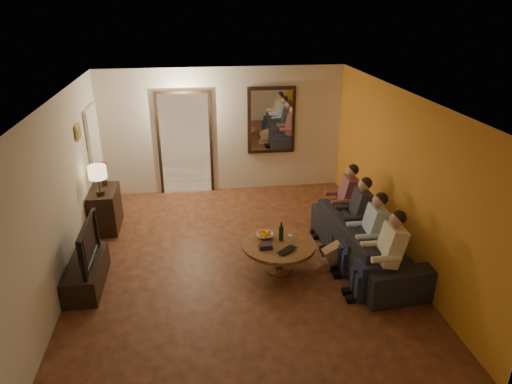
{
  "coord_description": "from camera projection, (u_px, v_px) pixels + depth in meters",
  "views": [
    {
      "loc": [
        -0.62,
        -6.19,
        3.86
      ],
      "look_at": [
        0.3,
        0.3,
        1.05
      ],
      "focal_mm": 32.0,
      "sensor_mm": 36.0,
      "label": 1
    }
  ],
  "objects": [
    {
      "name": "right_wall",
      "position": [
        399.0,
        177.0,
        7.04
      ],
      "size": [
        0.02,
        6.0,
        2.6
      ],
      "primitive_type": "cube",
      "color": "beige",
      "rests_on": "floor"
    },
    {
      "name": "art_canvas",
      "position": [
        79.0,
        132.0,
        7.37
      ],
      "size": [
        0.01,
        0.22,
        0.18
      ],
      "primitive_type": "cube",
      "color": "brown",
      "rests_on": "left_wall"
    },
    {
      "name": "person_d",
      "position": [
        343.0,
        203.0,
        7.81
      ],
      "size": [
        0.6,
        0.4,
        1.2
      ],
      "primitive_type": null,
      "color": "tan",
      "rests_on": "sofa"
    },
    {
      "name": "table_lamp",
      "position": [
        99.0,
        180.0,
        7.68
      ],
      "size": [
        0.3,
        0.3,
        0.54
      ],
      "primitive_type": null,
      "color": "beige",
      "rests_on": "dresser"
    },
    {
      "name": "kitchen_doorway",
      "position": [
        185.0,
        144.0,
        9.43
      ],
      "size": [
        1.0,
        0.06,
        2.1
      ],
      "primitive_type": "cube",
      "color": "#FFE0A5",
      "rests_on": "floor"
    },
    {
      "name": "left_wall",
      "position": [
        62.0,
        195.0,
        6.4
      ],
      "size": [
        0.02,
        6.0,
        2.6
      ],
      "primitive_type": "cube",
      "color": "beige",
      "rests_on": "floor"
    },
    {
      "name": "flower_vase",
      "position": [
        103.0,
        174.0,
        8.1
      ],
      "size": [
        0.14,
        0.14,
        0.44
      ],
      "primitive_type": null,
      "color": "red",
      "rests_on": "dresser"
    },
    {
      "name": "mirror_glass",
      "position": [
        272.0,
        121.0,
        9.44
      ],
      "size": [
        0.86,
        0.02,
        1.26
      ],
      "primitive_type": "cube",
      "color": "white",
      "rests_on": "back_wall"
    },
    {
      "name": "tv",
      "position": [
        82.0,
        243.0,
        6.37
      ],
      "size": [
        1.04,
        0.14,
        0.6
      ],
      "primitive_type": "imported",
      "rotation": [
        0.0,
        0.0,
        1.57
      ],
      "color": "black",
      "rests_on": "tv_stand"
    },
    {
      "name": "person_a",
      "position": [
        385.0,
        258.0,
        6.18
      ],
      "size": [
        0.6,
        0.4,
        1.2
      ],
      "primitive_type": null,
      "color": "tan",
      "rests_on": "sofa"
    },
    {
      "name": "dresser",
      "position": [
        106.0,
        209.0,
        8.14
      ],
      "size": [
        0.45,
        0.83,
        0.74
      ],
      "primitive_type": "cube",
      "color": "black",
      "rests_on": "floor"
    },
    {
      "name": "bowl",
      "position": [
        265.0,
        235.0,
        7.01
      ],
      "size": [
        0.26,
        0.26,
        0.06
      ],
      "primitive_type": "imported",
      "color": "white",
      "rests_on": "coffee_table"
    },
    {
      "name": "coffee_table",
      "position": [
        279.0,
        256.0,
        6.94
      ],
      "size": [
        1.28,
        1.28,
        0.45
      ],
      "primitive_type": "cylinder",
      "rotation": [
        0.0,
        0.0,
        -0.17
      ],
      "color": "#5C301B",
      "rests_on": "floor"
    },
    {
      "name": "laptop",
      "position": [
        289.0,
        252.0,
        6.6
      ],
      "size": [
        0.39,
        0.37,
        0.03
      ],
      "primitive_type": "imported",
      "rotation": [
        0.0,
        0.0,
        0.68
      ],
      "color": "black",
      "rests_on": "coffee_table"
    },
    {
      "name": "person_b",
      "position": [
        369.0,
        237.0,
        6.72
      ],
      "size": [
        0.6,
        0.4,
        1.2
      ],
      "primitive_type": null,
      "color": "tan",
      "rests_on": "sofa"
    },
    {
      "name": "white_door",
      "position": [
        97.0,
        160.0,
        8.61
      ],
      "size": [
        0.06,
        0.85,
        2.04
      ],
      "primitive_type": "cube",
      "color": "white",
      "rests_on": "floor"
    },
    {
      "name": "ceiling",
      "position": [
        237.0,
        97.0,
        6.21
      ],
      "size": [
        5.0,
        6.0,
        0.01
      ],
      "primitive_type": "cube",
      "color": "white",
      "rests_on": "back_wall"
    },
    {
      "name": "mirror_frame",
      "position": [
        271.0,
        120.0,
        9.46
      ],
      "size": [
        1.0,
        0.05,
        1.4
      ],
      "primitive_type": "cube",
      "color": "black",
      "rests_on": "back_wall"
    },
    {
      "name": "orange_accent",
      "position": [
        399.0,
        177.0,
        7.04
      ],
      "size": [
        0.01,
        6.0,
        2.6
      ],
      "primitive_type": "cube",
      "color": "orange",
      "rests_on": "right_wall"
    },
    {
      "name": "back_wall",
      "position": [
        223.0,
        131.0,
        9.45
      ],
      "size": [
        5.0,
        0.02,
        2.6
      ],
      "primitive_type": "cube",
      "color": "beige",
      "rests_on": "floor"
    },
    {
      "name": "tv_stand",
      "position": [
        87.0,
        273.0,
        6.56
      ],
      "size": [
        0.45,
        1.17,
        0.39
      ],
      "primitive_type": "cube",
      "color": "black",
      "rests_on": "floor"
    },
    {
      "name": "person_c",
      "position": [
        355.0,
        219.0,
        7.27
      ],
      "size": [
        0.6,
        0.4,
        1.2
      ],
      "primitive_type": null,
      "color": "tan",
      "rests_on": "sofa"
    },
    {
      "name": "door_trim",
      "position": [
        185.0,
        145.0,
        9.42
      ],
      "size": [
        1.12,
        0.04,
        2.22
      ],
      "primitive_type": "cube",
      "color": "black",
      "rests_on": "floor"
    },
    {
      "name": "framed_art",
      "position": [
        78.0,
        132.0,
        7.37
      ],
      "size": [
        0.03,
        0.28,
        0.24
      ],
      "primitive_type": "cube",
      "color": "#B28C33",
      "rests_on": "left_wall"
    },
    {
      "name": "sofa",
      "position": [
        367.0,
        241.0,
        7.1
      ],
      "size": [
        2.54,
        1.17,
        0.72
      ],
      "primitive_type": "imported",
      "rotation": [
        0.0,
        0.0,
        1.65
      ],
      "color": "black",
      "rests_on": "floor"
    },
    {
      "name": "fridge_glimpse",
      "position": [
        198.0,
        151.0,
        9.52
      ],
      "size": [
        0.45,
        0.03,
        1.7
      ],
      "primitive_type": "cube",
      "color": "silver",
      "rests_on": "floor"
    },
    {
      "name": "wine_bottle",
      "position": [
        281.0,
        231.0,
        6.88
      ],
      "size": [
        0.07,
        0.07,
        0.31
      ],
      "primitive_type": null,
      "color": "black",
      "rests_on": "coffee_table"
    },
    {
      "name": "book_stack",
      "position": [
        266.0,
        246.0,
        6.71
      ],
      "size": [
        0.2,
        0.15,
        0.07
      ],
      "primitive_type": null,
      "color": "black",
      "rests_on": "coffee_table"
    },
    {
      "name": "oranges",
      "position": [
        265.0,
        232.0,
        6.98
      ],
      "size": [
        0.2,
        0.2,
        0.08
      ],
      "primitive_type": null,
      "color": "#FC9E15",
      "rests_on": "bowl"
    },
    {
      "name": "dog",
      "position": [
        338.0,
        251.0,
        6.98
      ],
      "size": [
        0.59,
        0.31,
        0.56
      ],
      "primitive_type": null,
      "rotation": [
        0.0,
        0.0,
        0.14
      ],
      "color": "#A3834B",
      "rests_on": "floor"
    },
    {
      "name": "front_wall",
      "position": [
        275.0,
        315.0,
        3.99
      ],
      "size": [
        5.0,
        0.02,
        2.6
      ],
      "primitive_type": "cube",
      "color": "beige",
      "rests_on": "floor"
    },
    {
      "name": "floor",
      "position": [
        240.0,
        261.0,
        7.23
      ],
      "size": [
        5.0,
        6.0,
        0.01
      ],
      "primitive_type": "cube",
      "color": "#412411",
      "rests_on": "ground"
    },
    {
      "name": "wine_glass",
      "position": [
        290.0,
        238.0,
        6.9
      ],
      "size": [
        0.06,
        0.06,
        0.1
      ],
      "primitive_type": "cylinder",
      "color": "silver",
      "rests_on": "coffee_table"
    }
  ]
}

